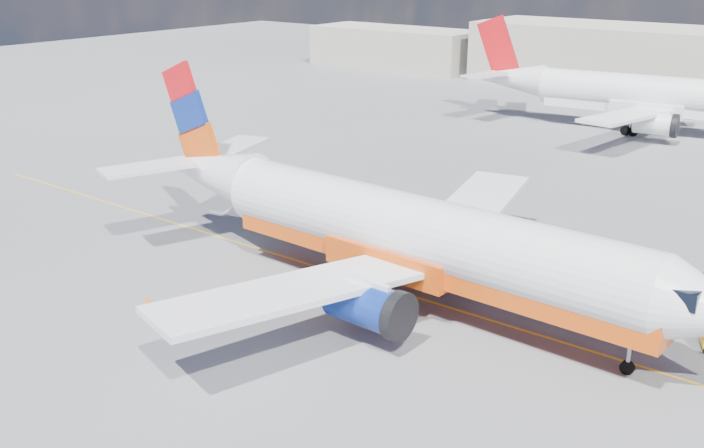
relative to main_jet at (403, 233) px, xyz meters
The scene contains 6 objects.
ground 5.82m from the main_jet, 148.13° to the right, with size 240.00×240.00×0.00m, color #59595E.
taxi_line 5.35m from the main_jet, behind, with size 70.00×0.15×0.01m, color yellow.
terminal_annex 85.04m from the main_jet, 125.04° to the left, with size 26.00×10.00×6.00m, color beige.
main_jet is the anchor object (origin of this frame).
second_jet 48.07m from the main_jet, 93.71° to the left, with size 35.82×28.07×10.84m.
traffic_cone 13.62m from the main_jet, 139.11° to the right, with size 0.39×0.39×0.55m.
Camera 1 is at (24.80, -28.92, 17.41)m, focal length 40.00 mm.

